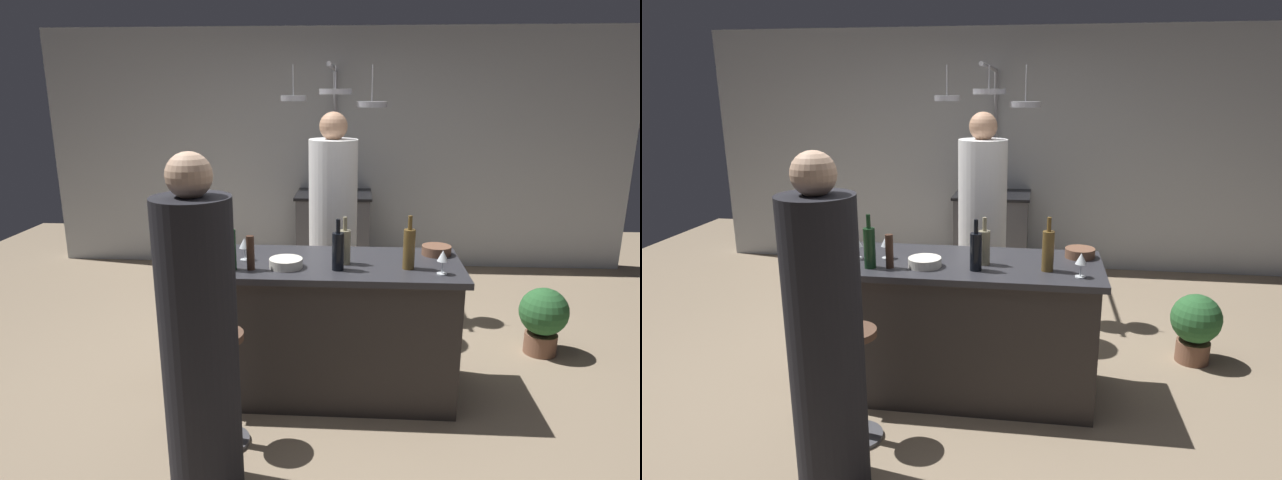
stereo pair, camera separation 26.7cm
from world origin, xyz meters
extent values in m
plane|color=gray|center=(0.00, 0.00, 0.00)|extent=(9.00, 9.00, 0.00)
cube|color=#B2B7BC|center=(0.00, 2.85, 1.30)|extent=(6.40, 0.16, 2.60)
cube|color=#332D2B|center=(0.00, 0.00, 0.43)|extent=(1.72, 0.66, 0.86)
cube|color=#2D2D33|center=(0.00, 0.00, 0.88)|extent=(1.80, 0.72, 0.04)
cube|color=#47474C|center=(0.00, 2.45, 0.43)|extent=(0.76, 0.60, 0.86)
cube|color=black|center=(0.00, 2.45, 0.88)|extent=(0.80, 0.64, 0.03)
cylinder|color=white|center=(0.05, 0.91, 0.79)|extent=(0.38, 0.38, 1.59)
sphere|color=tan|center=(0.05, 0.91, 1.68)|extent=(0.22, 0.22, 0.22)
cylinder|color=#4C4C51|center=(-0.49, -0.62, 0.01)|extent=(0.28, 0.28, 0.02)
cylinder|color=#4C4C51|center=(-0.49, -0.62, 0.33)|extent=(0.06, 0.06, 0.62)
cylinder|color=brown|center=(-0.49, -0.62, 0.66)|extent=(0.26, 0.26, 0.04)
cylinder|color=black|center=(-0.49, -1.01, 0.75)|extent=(0.36, 0.36, 1.50)
sphere|color=#D8AD8C|center=(-0.49, -1.01, 1.59)|extent=(0.20, 0.20, 0.20)
cylinder|color=gray|center=(0.00, 2.70, 1.07)|extent=(0.04, 0.04, 2.15)
cylinder|color=gray|center=(0.00, 1.95, 2.15)|extent=(0.04, 1.49, 0.04)
cylinder|color=gray|center=(-0.30, 1.38, 1.88)|extent=(0.21, 0.21, 0.04)
cylinder|color=gray|center=(-0.30, 1.36, 2.02)|extent=(0.01, 0.01, 0.27)
cylinder|color=gray|center=(0.05, 1.38, 1.94)|extent=(0.27, 0.27, 0.04)
cylinder|color=gray|center=(0.05, 1.36, 2.04)|extent=(0.01, 0.01, 0.21)
cylinder|color=gray|center=(0.35, 1.37, 1.84)|extent=(0.26, 0.26, 0.04)
cylinder|color=gray|center=(0.35, 1.36, 1.99)|extent=(0.01, 0.01, 0.31)
cylinder|color=brown|center=(1.66, 0.63, 0.08)|extent=(0.24, 0.24, 0.16)
sphere|color=#2D6633|center=(1.66, 0.63, 0.34)|extent=(0.36, 0.36, 0.36)
cylinder|color=#382319|center=(-0.40, -0.19, 1.01)|extent=(0.05, 0.05, 0.21)
cylinder|color=#143319|center=(-0.52, -0.20, 1.02)|extent=(0.07, 0.07, 0.25)
cylinder|color=#143319|center=(-0.52, -0.20, 1.19)|extent=(0.03, 0.03, 0.08)
cylinder|color=black|center=(0.13, -0.16, 1.01)|extent=(0.07, 0.07, 0.23)
cylinder|color=black|center=(0.13, -0.16, 1.17)|extent=(0.03, 0.03, 0.08)
cylinder|color=brown|center=(0.55, -0.11, 1.02)|extent=(0.07, 0.07, 0.24)
cylinder|color=brown|center=(0.55, -0.11, 1.19)|extent=(0.03, 0.03, 0.08)
cylinder|color=gray|center=(0.17, -0.03, 1.01)|extent=(0.07, 0.07, 0.21)
cylinder|color=gray|center=(0.17, -0.03, 1.16)|extent=(0.03, 0.03, 0.08)
cylinder|color=silver|center=(0.74, -0.20, 0.90)|extent=(0.06, 0.06, 0.01)
cylinder|color=silver|center=(0.74, -0.20, 0.94)|extent=(0.01, 0.01, 0.07)
cone|color=silver|center=(0.74, -0.20, 1.01)|extent=(0.07, 0.07, 0.06)
cylinder|color=silver|center=(-0.47, 0.00, 0.90)|extent=(0.06, 0.06, 0.01)
cylinder|color=silver|center=(-0.47, 0.00, 0.94)|extent=(0.01, 0.01, 0.07)
cone|color=silver|center=(-0.47, 0.00, 1.01)|extent=(0.07, 0.07, 0.06)
cylinder|color=silver|center=(-0.65, -0.03, 0.90)|extent=(0.06, 0.06, 0.01)
cylinder|color=silver|center=(-0.65, -0.03, 0.94)|extent=(0.01, 0.01, 0.07)
cone|color=silver|center=(-0.65, -0.03, 1.01)|extent=(0.07, 0.07, 0.06)
cylinder|color=silver|center=(-0.19, -0.13, 0.93)|extent=(0.20, 0.20, 0.06)
cylinder|color=brown|center=(0.76, 0.20, 0.93)|extent=(0.19, 0.19, 0.06)
camera|label=1|loc=(0.22, -3.29, 1.94)|focal=30.65mm
camera|label=2|loc=(0.49, -3.26, 1.94)|focal=30.65mm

